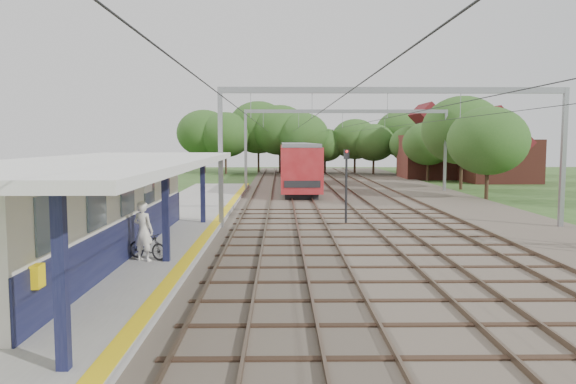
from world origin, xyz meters
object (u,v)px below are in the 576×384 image
object	(u,v)px
train	(295,161)
bicycle	(148,246)
signal_post	(346,180)
person	(143,231)

from	to	relation	value
train	bicycle	bearing A→B (deg)	-98.65
bicycle	signal_post	world-z (taller)	signal_post
train	signal_post	world-z (taller)	train
bicycle	train	distance (m)	40.53
person	train	world-z (taller)	train
bicycle	signal_post	bearing A→B (deg)	-13.01
person	train	size ratio (longest dim) A/B	0.05
signal_post	train	bearing A→B (deg)	86.05
train	signal_post	size ratio (longest dim) A/B	9.79
person	bicycle	xyz separation A→B (m)	(0.08, 0.20, -0.55)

